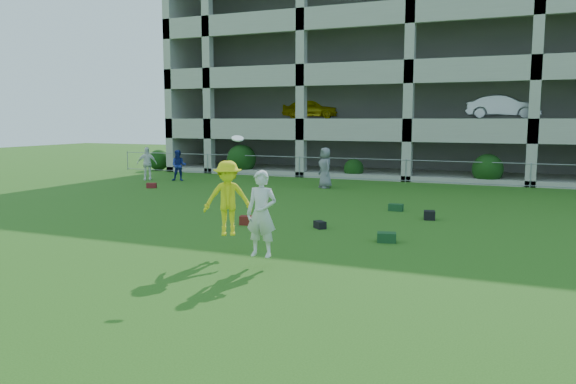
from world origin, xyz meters
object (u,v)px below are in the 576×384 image
at_px(bystander_b, 147,164).
at_px(parking_garage, 435,77).
at_px(crate_d, 429,215).
at_px(bystander_a, 179,165).
at_px(bystander_c, 325,168).
at_px(frisbee_contest, 238,203).

distance_m(bystander_b, parking_garage, 19.26).
distance_m(bystander_b, crate_d, 17.24).
xyz_separation_m(bystander_a, crate_d, (14.19, -6.63, -0.67)).
height_order(bystander_c, parking_garage, parking_garage).
xyz_separation_m(bystander_a, bystander_b, (-1.83, -0.31, 0.07)).
distance_m(frisbee_contest, parking_garage, 26.96).
bearing_deg(bystander_c, bystander_a, -132.07).
distance_m(bystander_c, crate_d, 9.05).
bearing_deg(bystander_c, frisbee_contest, -31.94).
relative_size(bystander_c, parking_garage, 0.06).
relative_size(bystander_b, parking_garage, 0.06).
bearing_deg(bystander_b, frisbee_contest, -79.70).
height_order(crate_d, frisbee_contest, frisbee_contest).
height_order(bystander_b, crate_d, bystander_b).
bearing_deg(crate_d, bystander_a, 154.96).
height_order(bystander_a, bystander_b, bystander_b).
bearing_deg(bystander_c, bystander_b, -130.42).
distance_m(bystander_c, frisbee_contest, 14.06).
xyz_separation_m(bystander_b, bystander_c, (10.04, 0.42, 0.08)).
bearing_deg(bystander_a, parking_garage, 24.92).
bearing_deg(frisbee_contest, crate_d, 64.82).
bearing_deg(frisbee_contest, bystander_c, 100.90).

